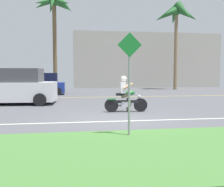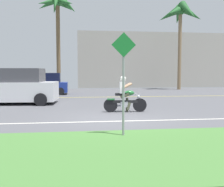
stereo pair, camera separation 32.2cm
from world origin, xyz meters
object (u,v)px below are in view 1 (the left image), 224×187
palm_tree_0 (176,17)px  palm_tree_1 (54,8)px  street_sign (129,74)px  suv_nearby (11,87)px  motorcyclist (126,97)px  parked_car_1 (41,85)px

palm_tree_0 → palm_tree_1: bearing=-175.0°
street_sign → palm_tree_1: bearing=99.4°
suv_nearby → palm_tree_0: palm_tree_0 is taller
motorcyclist → suv_nearby: 6.56m
parked_car_1 → street_sign: size_ratio=1.37×
suv_nearby → palm_tree_0: (13.31, 10.38, 6.18)m
palm_tree_1 → parked_car_1: bearing=-104.3°
motorcyclist → palm_tree_0: (7.89, 14.07, 6.45)m
parked_car_1 → suv_nearby: bearing=-98.3°
motorcyclist → street_sign: street_sign is taller
palm_tree_1 → suv_nearby: bearing=-100.5°
motorcyclist → palm_tree_1: bearing=105.8°
suv_nearby → parked_car_1: suv_nearby is taller
palm_tree_1 → street_sign: bearing=-80.6°
suv_nearby → palm_tree_0: 17.98m
motorcyclist → palm_tree_0: size_ratio=0.22×
motorcyclist → palm_tree_1: palm_tree_1 is taller
street_sign → suv_nearby: bearing=119.9°
palm_tree_1 → street_sign: palm_tree_1 is taller
parked_car_1 → motorcyclist: bearing=-64.9°
palm_tree_0 → palm_tree_1: palm_tree_1 is taller
motorcyclist → street_sign: size_ratio=0.69×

